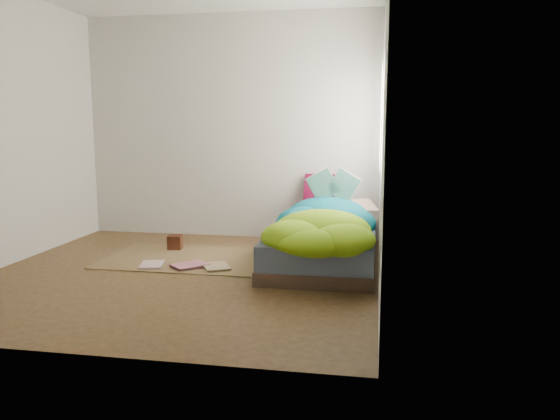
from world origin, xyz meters
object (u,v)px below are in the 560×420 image
Objects in this scene: pillow_magenta at (323,194)px; bed at (324,244)px; open_book at (334,176)px; floor_book_a at (141,265)px; floor_book_b at (184,263)px; wooden_box at (175,242)px.

bed is at bearing -78.50° from pillow_magenta.
open_book reaches higher than floor_book_a.
open_book is at bearing 71.14° from floor_book_b.
floor_book_a is (-1.74, -0.87, -0.79)m from open_book.
pillow_magenta is 2.96× the size of wooden_box.
open_book reaches higher than pillow_magenta.
bed is 1.00m from pillow_magenta.
pillow_magenta reaches higher than floor_book_a.
bed is 1.78m from floor_book_a.
pillow_magenta is at bearing 29.71° from floor_book_a.
pillow_magenta is 1.87m from floor_book_b.
floor_book_a is (-1.58, -1.47, -0.53)m from pillow_magenta.
bed reaches higher than floor_book_b.
open_book is 1.54× the size of floor_book_a.
open_book is 3.10× the size of wooden_box.
floor_book_b is (0.38, 0.13, 0.00)m from floor_book_a.
floor_book_a is at bearing -118.77° from floor_book_b.
open_book is at bearing -69.94° from pillow_magenta.
wooden_box is at bearing 72.22° from floor_book_a.
floor_book_b is at bearing -150.17° from open_book.
wooden_box reaches higher than floor_book_a.
bed is at bearing 60.47° from floor_book_b.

